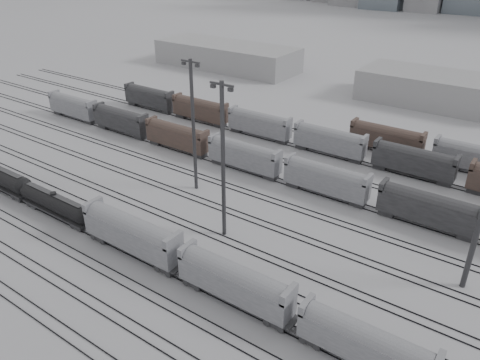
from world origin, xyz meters
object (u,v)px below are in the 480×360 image
Objects in this scene: tank_car_b at (55,203)px; hopper_car_b at (235,281)px; hopper_car_a at (132,232)px; light_mast_c at (223,159)px; hopper_car_c at (366,343)px.

tank_car_b is 34.98m from hopper_car_b.
tank_car_b is at bearing 180.00° from hopper_car_a.
light_mast_c is at bearing 131.69° from hopper_car_b.
hopper_car_a is 1.07× the size of hopper_car_b.
light_mast_c is (-26.38, 11.29, 9.26)m from hopper_car_c.
hopper_car_a is 16.12m from light_mast_c.
hopper_car_b reaches higher than tank_car_b.
light_mast_c reaches higher than hopper_car_a.
hopper_car_a is at bearing 0.00° from tank_car_b.
hopper_car_b is at bearing 0.00° from hopper_car_a.
hopper_car_c is (51.28, 0.00, 0.78)m from tank_car_b.
hopper_car_a is 17.46m from hopper_car_b.
hopper_car_c is 30.15m from light_mast_c.
hopper_car_a reaches higher than tank_car_b.
hopper_car_b is (17.46, 0.00, -0.22)m from hopper_car_a.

